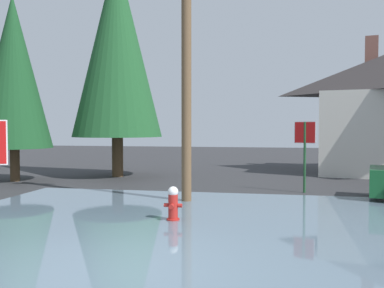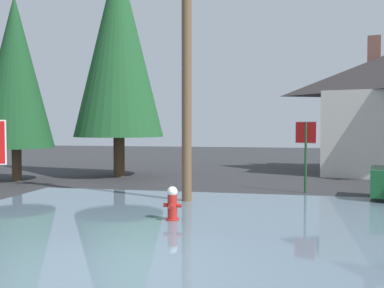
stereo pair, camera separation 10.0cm
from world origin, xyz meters
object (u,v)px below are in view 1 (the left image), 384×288
Objects in this scene: fire_hydrant at (173,205)px; stop_sign_far at (305,142)px; pine_tree_tall_left at (117,45)px; utility_pole at (186,58)px; pine_tree_mid_left at (13,72)px.

fire_hydrant is 0.35× the size of stop_sign_far.
pine_tree_tall_left is (-7.72, 3.18, 4.04)m from stop_sign_far.
utility_pole reaches higher than fire_hydrant.
pine_tree_tall_left is 4.37m from pine_tree_mid_left.
fire_hydrant is 10.75m from pine_tree_mid_left.
fire_hydrant is 4.49m from utility_pole.
fire_hydrant is 10.85m from pine_tree_tall_left.
pine_tree_tall_left reaches higher than utility_pole.
utility_pole is at bearing -142.63° from stop_sign_far.
pine_tree_tall_left is at bearing 126.31° from utility_pole.
pine_tree_tall_left reaches higher than pine_tree_mid_left.
stop_sign_far is (3.24, 5.16, 1.27)m from fire_hydrant.
pine_tree_tall_left is (-4.48, 8.34, 5.31)m from fire_hydrant.
pine_tree_mid_left is (-7.75, 3.53, 0.25)m from utility_pole.
pine_tree_mid_left is (-3.47, -2.29, -1.34)m from pine_tree_tall_left.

